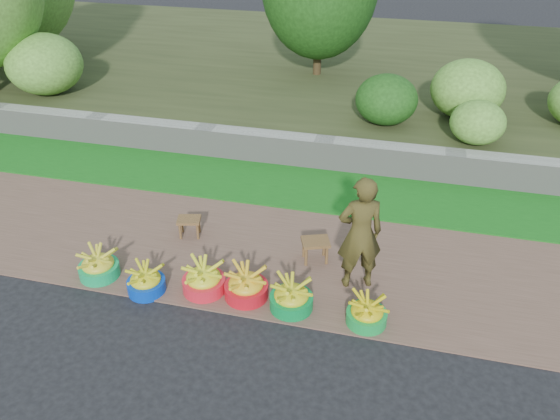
% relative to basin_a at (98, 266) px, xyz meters
% --- Properties ---
extents(ground_plane, '(120.00, 120.00, 0.00)m').
position_rel_basin_a_xyz_m(ground_plane, '(2.31, -0.30, -0.17)').
color(ground_plane, black).
rests_on(ground_plane, ground).
extents(dirt_shoulder, '(80.00, 2.50, 0.02)m').
position_rel_basin_a_xyz_m(dirt_shoulder, '(2.31, 0.95, -0.16)').
color(dirt_shoulder, brown).
rests_on(dirt_shoulder, ground).
extents(grass_verge, '(80.00, 1.50, 0.04)m').
position_rel_basin_a_xyz_m(grass_verge, '(2.31, 2.95, -0.15)').
color(grass_verge, '#156416').
rests_on(grass_verge, ground).
extents(retaining_wall, '(80.00, 0.35, 0.55)m').
position_rel_basin_a_xyz_m(retaining_wall, '(2.31, 3.80, 0.10)').
color(retaining_wall, gray).
rests_on(retaining_wall, ground).
extents(earth_bank, '(80.00, 10.00, 0.50)m').
position_rel_basin_a_xyz_m(earth_bank, '(2.31, 8.70, 0.08)').
color(earth_bank, '#333C1D').
rests_on(earth_bank, ground).
extents(basin_a, '(0.52, 0.52, 0.39)m').
position_rel_basin_a_xyz_m(basin_a, '(0.00, 0.00, 0.00)').
color(basin_a, '#0B9850').
rests_on(basin_a, ground).
extents(basin_b, '(0.48, 0.48, 0.36)m').
position_rel_basin_a_xyz_m(basin_b, '(0.73, -0.13, -0.01)').
color(basin_b, '#0433AB').
rests_on(basin_b, ground).
extents(basin_c, '(0.55, 0.55, 0.41)m').
position_rel_basin_a_xyz_m(basin_c, '(1.44, 0.05, 0.01)').
color(basin_c, red).
rests_on(basin_c, ground).
extents(basin_d, '(0.55, 0.55, 0.41)m').
position_rel_basin_a_xyz_m(basin_d, '(1.99, 0.06, 0.01)').
color(basin_d, red).
rests_on(basin_d, ground).
extents(basin_e, '(0.53, 0.53, 0.39)m').
position_rel_basin_a_xyz_m(basin_e, '(2.58, -0.00, 0.00)').
color(basin_e, '#037A33').
rests_on(basin_e, ground).
extents(basin_f, '(0.48, 0.48, 0.36)m').
position_rel_basin_a_xyz_m(basin_f, '(3.50, -0.04, -0.01)').
color(basin_f, '#118E37').
rests_on(basin_f, ground).
extents(stool_left, '(0.38, 0.32, 0.29)m').
position_rel_basin_a_xyz_m(stool_left, '(0.81, 1.15, 0.08)').
color(stool_left, brown).
rests_on(stool_left, dirt_shoulder).
extents(stool_right, '(0.44, 0.39, 0.32)m').
position_rel_basin_a_xyz_m(stool_right, '(2.68, 1.00, 0.10)').
color(stool_right, brown).
rests_on(stool_right, dirt_shoulder).
extents(vendor_woman, '(0.66, 0.54, 1.55)m').
position_rel_basin_a_xyz_m(vendor_woman, '(3.29, 0.64, 0.62)').
color(vendor_woman, black).
rests_on(vendor_woman, dirt_shoulder).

